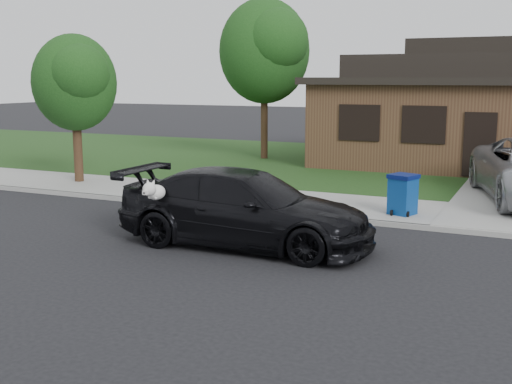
% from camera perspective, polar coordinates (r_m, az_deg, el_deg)
% --- Properties ---
extents(ground, '(120.00, 120.00, 0.00)m').
position_cam_1_polar(ground, '(12.82, -4.38, -5.14)').
color(ground, black).
rests_on(ground, ground).
extents(sidewalk, '(60.00, 3.00, 0.12)m').
position_cam_1_polar(sidewalk, '(17.23, 3.67, -0.96)').
color(sidewalk, gray).
rests_on(sidewalk, ground).
extents(curb, '(60.00, 0.12, 0.12)m').
position_cam_1_polar(curb, '(15.87, 1.73, -1.91)').
color(curb, gray).
rests_on(curb, ground).
extents(lawn, '(60.00, 13.00, 0.13)m').
position_cam_1_polar(lawn, '(24.78, 10.30, 2.30)').
color(lawn, '#193814').
rests_on(lawn, ground).
extents(sedan, '(5.30, 2.50, 1.54)m').
position_cam_1_polar(sedan, '(12.96, -1.02, -1.45)').
color(sedan, black).
rests_on(sedan, ground).
extents(recycling_bin, '(0.75, 0.75, 0.97)m').
position_cam_1_polar(recycling_bin, '(15.80, 12.91, -0.18)').
color(recycling_bin, navy).
rests_on(recycling_bin, sidewalk).
extents(house, '(12.60, 8.60, 4.65)m').
position_cam_1_polar(house, '(25.91, 20.22, 6.78)').
color(house, '#422B1C').
rests_on(house, ground).
extents(tree_0, '(3.78, 3.60, 6.34)m').
position_cam_1_polar(tree_0, '(25.87, 0.98, 12.59)').
color(tree_0, '#332114').
rests_on(tree_0, ground).
extents(tree_2, '(2.73, 2.60, 4.59)m').
position_cam_1_polar(tree_2, '(20.80, -15.73, 9.48)').
color(tree_2, '#332114').
rests_on(tree_2, ground).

